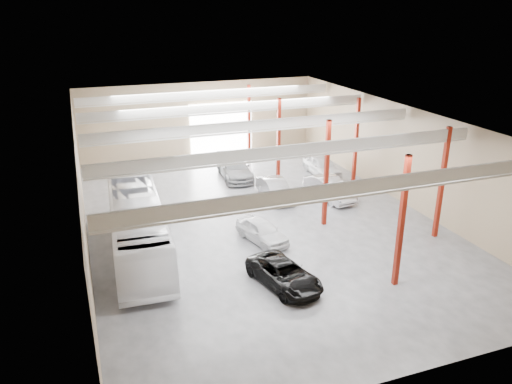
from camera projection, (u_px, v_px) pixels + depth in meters
depot_shell at (259, 147)px, 32.23m from camera, size 22.12×32.12×7.06m
coach_bus at (138, 227)px, 28.49m from camera, size 3.49×12.32×3.40m
black_sedan at (284, 274)px, 25.57m from camera, size 3.18×5.09×1.31m
car_row_a at (262, 231)px, 30.37m from camera, size 2.62×4.34×1.38m
car_row_b at (275, 189)px, 37.02m from camera, size 1.61×4.51×1.48m
car_row_c at (235, 168)px, 41.50m from camera, size 2.77×5.83×1.64m
car_right_near at (330, 188)px, 37.01m from camera, size 2.31×5.02×1.60m
car_right_far at (322, 166)px, 42.22m from camera, size 1.89×4.63×1.57m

